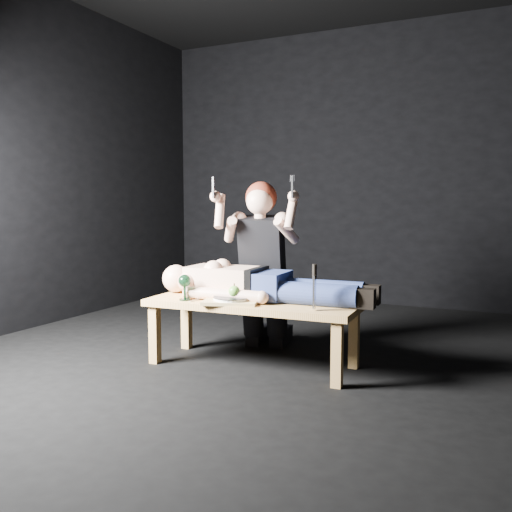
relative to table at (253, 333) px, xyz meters
name	(u,v)px	position (x,y,z in m)	size (l,w,h in m)	color
ground	(294,362)	(0.22, 0.20, -0.23)	(5.00, 5.00, 0.00)	black
back_wall	(379,166)	(0.22, 2.70, 1.27)	(5.00, 5.00, 0.00)	black
table	(253,333)	(0.00, 0.00, 0.00)	(1.44, 0.54, 0.45)	tan
lying_man	(263,281)	(0.04, 0.08, 0.35)	(1.42, 0.43, 0.26)	#D6A28A
kneeling_woman	(264,264)	(-0.12, 0.45, 0.43)	(0.69, 0.78, 1.30)	black
serving_tray	(231,301)	(-0.09, -0.14, 0.24)	(0.36, 0.26, 0.02)	tan
plate	(231,298)	(-0.09, -0.14, 0.26)	(0.24, 0.24, 0.02)	white
apple	(234,291)	(-0.07, -0.13, 0.30)	(0.08, 0.08, 0.08)	green
goblet	(185,287)	(-0.43, -0.19, 0.31)	(0.09, 0.09, 0.18)	black
fork_flat	(197,300)	(-0.34, -0.15, 0.23)	(0.01, 0.15, 0.01)	#B2B2B7
knife_flat	(250,304)	(0.05, -0.15, 0.23)	(0.01, 0.15, 0.01)	#B2B2B7
spoon_flat	(249,303)	(0.03, -0.12, 0.23)	(0.01, 0.15, 0.01)	#B2B2B7
carving_knife	(314,287)	(0.49, -0.15, 0.37)	(0.04, 0.04, 0.29)	#B2B2B7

